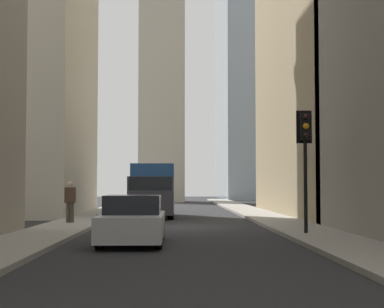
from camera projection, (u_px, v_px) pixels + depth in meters
ground_plane at (180, 227)px, 24.76m from camera, size 135.00×135.00×0.00m
sidewalk_right at (70, 225)px, 24.65m from camera, size 90.00×2.20×0.14m
sidewalk_left at (288, 225)px, 24.88m from camera, size 90.00×2.20×0.14m
church_spire at (162, 31)px, 63.80m from camera, size 5.21×5.21×34.72m
delivery_truck at (153, 190)px, 32.34m from camera, size 6.46×2.25×2.84m
sedan_silver at (133, 221)px, 17.50m from camera, size 4.30×1.78×1.42m
traffic_light_foreground at (305, 142)px, 19.96m from camera, size 0.43×0.52×4.07m
pedestrian at (70, 200)px, 25.36m from camera, size 0.26×0.44×1.74m
discarded_bottle at (97, 217)px, 27.95m from camera, size 0.07×0.07×0.27m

